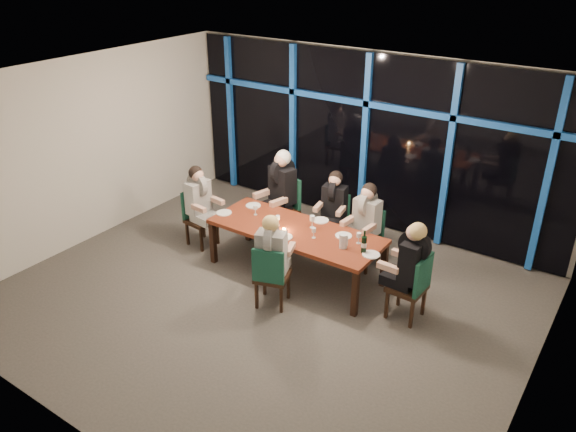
{
  "coord_description": "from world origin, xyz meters",
  "views": [
    {
      "loc": [
        3.99,
        -5.26,
        4.56
      ],
      "look_at": [
        0.0,
        0.6,
        1.05
      ],
      "focal_mm": 35.0,
      "sensor_mm": 36.0,
      "label": 1
    }
  ],
  "objects": [
    {
      "name": "diner_far_right",
      "position": [
        0.74,
        1.57,
        0.89
      ],
      "size": [
        0.49,
        0.6,
        0.91
      ],
      "rotation": [
        0.0,
        0.0,
        -0.1
      ],
      "color": "black",
      "rests_on": "ground"
    },
    {
      "name": "diner_near_mid",
      "position": [
        0.17,
        -0.03,
        0.9
      ],
      "size": [
        0.56,
        0.64,
        0.92
      ],
      "rotation": [
        0.0,
        0.0,
        3.46
      ],
      "color": "black",
      "rests_on": "ground"
    },
    {
      "name": "window_wall",
      "position": [
        0.01,
        2.93,
        1.55
      ],
      "size": [
        6.86,
        0.43,
        2.94
      ],
      "color": "black",
      "rests_on": "ground"
    },
    {
      "name": "water_pitcher",
      "position": [
        0.84,
        0.72,
        0.85
      ],
      "size": [
        0.13,
        0.11,
        0.21
      ],
      "rotation": [
        0.0,
        0.0,
        -0.42
      ],
      "color": "silver",
      "rests_on": "dining_table"
    },
    {
      "name": "diner_far_left",
      "position": [
        -0.85,
        1.63,
        1.0
      ],
      "size": [
        0.61,
        0.71,
        1.02
      ],
      "rotation": [
        0.0,
        0.0,
        -0.27
      ],
      "color": "black",
      "rests_on": "ground"
    },
    {
      "name": "plate_far_mid",
      "position": [
        0.16,
        1.24,
        0.76
      ],
      "size": [
        0.24,
        0.24,
        0.01
      ],
      "primitive_type": "cylinder",
      "color": "white",
      "rests_on": "dining_table"
    },
    {
      "name": "chair_near_mid",
      "position": [
        0.2,
        -0.11,
        0.53
      ],
      "size": [
        0.55,
        0.55,
        0.94
      ],
      "rotation": [
        0.0,
        0.0,
        3.46
      ],
      "color": "black",
      "rests_on": "ground"
    },
    {
      "name": "wine_glass_c",
      "position": [
        0.35,
        0.73,
        0.86
      ],
      "size": [
        0.06,
        0.06,
        0.16
      ],
      "color": "white",
      "rests_on": "dining_table"
    },
    {
      "name": "wine_glass_a",
      "position": [
        -0.29,
        0.76,
        0.87
      ],
      "size": [
        0.06,
        0.06,
        0.16
      ],
      "color": "silver",
      "rests_on": "dining_table"
    },
    {
      "name": "wine_glass_b",
      "position": [
        0.17,
        0.98,
        0.89
      ],
      "size": [
        0.07,
        0.07,
        0.19
      ],
      "color": "silver",
      "rests_on": "dining_table"
    },
    {
      "name": "diner_end_left",
      "position": [
        -1.78,
        0.69,
        0.89
      ],
      "size": [
        0.61,
        0.49,
        0.91
      ],
      "rotation": [
        0.0,
        0.0,
        1.45
      ],
      "color": "black",
      "rests_on": "ground"
    },
    {
      "name": "chair_far_right",
      "position": [
        0.75,
        1.65,
        0.52
      ],
      "size": [
        0.48,
        0.48,
        0.93
      ],
      "rotation": [
        0.0,
        0.0,
        -0.1
      ],
      "color": "black",
      "rests_on": "ground"
    },
    {
      "name": "plate_far_right",
      "position": [
        0.68,
        1.01,
        0.76
      ],
      "size": [
        0.24,
        0.24,
        0.01
      ],
      "primitive_type": "cylinder",
      "color": "white",
      "rests_on": "dining_table"
    },
    {
      "name": "plate_near_mid",
      "position": [
        -0.0,
        0.51,
        0.76
      ],
      "size": [
        0.24,
        0.24,
        0.01
      ],
      "primitive_type": "cylinder",
      "color": "white",
      "rests_on": "dining_table"
    },
    {
      "name": "diner_far_mid",
      "position": [
        0.06,
        1.8,
        0.87
      ],
      "size": [
        0.49,
        0.6,
        0.88
      ],
      "rotation": [
        0.0,
        0.0,
        0.17
      ],
      "color": "black",
      "rests_on": "ground"
    },
    {
      "name": "chair_far_mid",
      "position": [
        0.05,
        1.87,
        0.51
      ],
      "size": [
        0.49,
        0.49,
        0.91
      ],
      "rotation": [
        0.0,
        0.0,
        0.17
      ],
      "color": "black",
      "rests_on": "ground"
    },
    {
      "name": "room",
      "position": [
        0.0,
        0.0,
        2.02
      ],
      "size": [
        7.04,
        7.0,
        3.02
      ],
      "color": "#56524C",
      "rests_on": "ground"
    },
    {
      "name": "tea_light",
      "position": [
        -0.11,
        0.67,
        0.77
      ],
      "size": [
        0.05,
        0.05,
        0.03
      ],
      "primitive_type": "cylinder",
      "color": "#FFAE4C",
      "rests_on": "dining_table"
    },
    {
      "name": "plate_end_right",
      "position": [
        1.25,
        0.75,
        0.76
      ],
      "size": [
        0.24,
        0.24,
        0.01
      ],
      "primitive_type": "cylinder",
      "color": "white",
      "rests_on": "dining_table"
    },
    {
      "name": "chair_far_left",
      "position": [
        -0.82,
        1.72,
        0.59
      ],
      "size": [
        0.6,
        0.6,
        1.05
      ],
      "rotation": [
        0.0,
        0.0,
        -0.27
      ],
      "color": "black",
      "rests_on": "ground"
    },
    {
      "name": "diner_end_right",
      "position": [
        1.81,
        0.72,
        0.93
      ],
      "size": [
        0.61,
        0.49,
        0.94
      ],
      "rotation": [
        0.0,
        0.0,
        4.66
      ],
      "color": "black",
      "rests_on": "ground"
    },
    {
      "name": "plate_end_left",
      "position": [
        -1.22,
        0.62,
        0.76
      ],
      "size": [
        0.24,
        0.24,
        0.01
      ],
      "primitive_type": "cylinder",
      "color": "white",
      "rests_on": "dining_table"
    },
    {
      "name": "dining_table",
      "position": [
        0.0,
        0.8,
        0.68
      ],
      "size": [
        2.6,
        1.0,
        0.75
      ],
      "color": "maroon",
      "rests_on": "ground"
    },
    {
      "name": "wine_glass_d",
      "position": [
        -0.78,
        0.86,
        0.86
      ],
      "size": [
        0.06,
        0.06,
        0.16
      ],
      "color": "silver",
      "rests_on": "dining_table"
    },
    {
      "name": "chair_end_left",
      "position": [
        -1.85,
        0.7,
        0.52
      ],
      "size": [
        0.48,
        0.48,
        0.94
      ],
      "rotation": [
        0.0,
        0.0,
        1.45
      ],
      "color": "black",
      "rests_on": "ground"
    },
    {
      "name": "plate_far_left",
      "position": [
        -1.0,
        1.09,
        0.76
      ],
      "size": [
        0.24,
        0.24,
        0.01
      ],
      "primitive_type": "cylinder",
      "color": "white",
      "rests_on": "dining_table"
    },
    {
      "name": "wine_bottle",
      "position": [
        1.13,
        0.76,
        0.88
      ],
      "size": [
        0.08,
        0.08,
        0.33
      ],
      "rotation": [
        0.0,
        0.0,
        0.21
      ],
      "color": "black",
      "rests_on": "dining_table"
    },
    {
      "name": "chair_end_right",
      "position": [
        1.89,
        0.72,
        0.54
      ],
      "size": [
        0.47,
        0.47,
        0.97
      ],
      "rotation": [
        0.0,
        0.0,
        4.66
      ],
      "color": "black",
      "rests_on": "ground"
    },
    {
      "name": "wine_glass_e",
      "position": [
        0.95,
        0.95,
        0.87
      ],
      "size": [
        0.06,
        0.06,
        0.16
      ],
      "color": "silver",
      "rests_on": "dining_table"
    }
  ]
}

